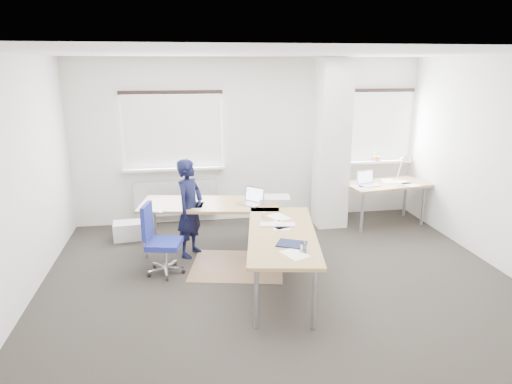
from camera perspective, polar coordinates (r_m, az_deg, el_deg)
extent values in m
plane|color=black|center=(6.00, 2.87, -10.86)|extent=(6.00, 6.00, 0.00)
cube|color=beige|center=(7.93, -0.81, 6.40)|extent=(6.00, 0.04, 2.80)
cube|color=beige|center=(3.24, 12.65, -7.98)|extent=(6.00, 0.04, 2.80)
cube|color=beige|center=(5.70, -27.87, 0.85)|extent=(0.04, 5.00, 2.80)
cube|color=beige|center=(6.82, 28.57, 2.94)|extent=(0.04, 5.00, 2.80)
cube|color=white|center=(5.37, 3.30, 16.94)|extent=(6.00, 5.00, 0.04)
cube|color=beige|center=(7.71, 9.46, 5.85)|extent=(0.50, 0.50, 2.78)
cube|color=white|center=(7.79, -10.37, 7.47)|extent=(1.60, 0.04, 1.20)
cube|color=white|center=(7.75, -10.37, 7.42)|extent=(1.60, 0.02, 1.20)
cube|color=white|center=(7.83, -10.15, 2.90)|extent=(1.70, 0.20, 0.04)
cube|color=white|center=(8.52, 14.84, 7.89)|extent=(1.20, 0.04, 1.20)
cube|color=white|center=(8.49, 14.95, 7.86)|extent=(1.20, 0.02, 1.20)
cube|color=white|center=(8.56, 14.74, 3.72)|extent=(1.30, 0.20, 0.04)
cube|color=silver|center=(7.98, -9.97, -0.78)|extent=(1.40, 0.10, 0.60)
cylinder|color=#68408E|center=(7.80, -8.70, 3.36)|extent=(0.12, 0.12, 0.08)
imported|color=#2B6C2E|center=(7.79, -8.71, 3.67)|extent=(0.09, 0.06, 0.17)
cylinder|color=#AB6E42|center=(8.53, 14.82, 4.08)|extent=(0.12, 0.12, 0.08)
imported|color=#2B6C2E|center=(8.52, 14.84, 4.36)|extent=(0.09, 0.07, 0.17)
cube|color=#836247|center=(6.37, -2.35, -9.20)|extent=(1.43, 1.28, 0.01)
cube|color=white|center=(7.53, -15.63, -4.65)|extent=(0.49, 0.36, 0.28)
cube|color=olive|center=(6.68, -5.78, -1.54)|extent=(2.11, 1.14, 0.04)
cube|color=olive|center=(5.51, 3.28, -5.27)|extent=(1.14, 2.11, 0.04)
cylinder|color=gray|center=(6.68, -13.69, -5.23)|extent=(0.05, 0.05, 0.69)
cylinder|color=gray|center=(7.23, -12.56, -3.54)|extent=(0.05, 0.05, 0.69)
cylinder|color=gray|center=(7.04, 1.88, -3.68)|extent=(0.05, 0.05, 0.69)
cylinder|color=gray|center=(4.84, 0.06, -13.13)|extent=(0.05, 0.05, 0.69)
cylinder|color=gray|center=(4.88, 7.31, -13.07)|extent=(0.05, 0.05, 0.69)
cylinder|color=gray|center=(6.50, 5.53, -5.43)|extent=(0.05, 0.05, 0.69)
cube|color=#B7B7BC|center=(6.58, -0.74, -1.47)|extent=(0.40, 0.40, 0.01)
cube|color=#B7B7BC|center=(6.64, -0.15, -0.31)|extent=(0.26, 0.26, 0.22)
cube|color=silver|center=(6.64, -0.15, -0.31)|extent=(0.23, 0.23, 0.19)
cube|color=white|center=(5.74, 2.73, -4.10)|extent=(0.46, 0.21, 0.02)
cube|color=#131734|center=(5.16, 4.48, -6.48)|extent=(0.39, 0.36, 0.01)
cube|color=beige|center=(6.73, 2.31, -0.86)|extent=(0.49, 0.38, 0.07)
imported|color=white|center=(6.03, 0.90, -2.85)|extent=(0.09, 0.09, 0.07)
cylinder|color=silver|center=(4.95, 5.96, -6.97)|extent=(0.07, 0.07, 0.10)
cube|color=olive|center=(8.07, 15.98, 0.94)|extent=(1.50, 0.92, 0.04)
cylinder|color=gray|center=(7.65, 13.13, -2.51)|extent=(0.05, 0.05, 0.69)
cylinder|color=gray|center=(8.33, 20.17, -1.58)|extent=(0.05, 0.05, 0.69)
cylinder|color=gray|center=(8.05, 11.27, -1.48)|extent=(0.05, 0.05, 0.69)
cylinder|color=gray|center=(8.70, 18.13, -0.67)|extent=(0.05, 0.05, 0.69)
cube|color=#B7B7BC|center=(7.83, 13.91, 0.86)|extent=(0.38, 0.31, 0.01)
cube|color=#B7B7BC|center=(7.89, 13.46, 1.84)|extent=(0.33, 0.13, 0.22)
cube|color=silver|center=(7.89, 13.46, 1.84)|extent=(0.29, 0.10, 0.19)
cylinder|color=silver|center=(8.37, 17.43, 1.55)|extent=(0.10, 0.10, 0.02)
cylinder|color=silver|center=(8.33, 17.54, 2.82)|extent=(0.02, 0.16, 0.38)
cylinder|color=silver|center=(8.18, 18.04, 4.13)|extent=(0.02, 0.29, 0.13)
cone|color=silver|center=(8.06, 18.47, 3.79)|extent=(0.14, 0.16, 0.17)
cube|color=navy|center=(6.10, -11.39, -6.37)|extent=(0.50, 0.50, 0.07)
cube|color=navy|center=(6.05, -13.47, -3.56)|extent=(0.13, 0.37, 0.46)
cylinder|color=silver|center=(6.17, -11.30, -7.87)|extent=(0.05, 0.05, 0.31)
cylinder|color=black|center=(6.21, -9.04, -9.78)|extent=(0.06, 0.04, 0.05)
cylinder|color=black|center=(6.44, -10.06, -8.85)|extent=(0.05, 0.06, 0.05)
cylinder|color=black|center=(6.43, -12.57, -9.04)|extent=(0.06, 0.06, 0.05)
cylinder|color=black|center=(6.19, -13.26, -10.10)|extent=(0.06, 0.05, 0.05)
cylinder|color=black|center=(6.05, -11.04, -10.61)|extent=(0.03, 0.06, 0.05)
imported|color=black|center=(6.55, -8.28, -2.02)|extent=(0.56, 0.62, 1.41)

